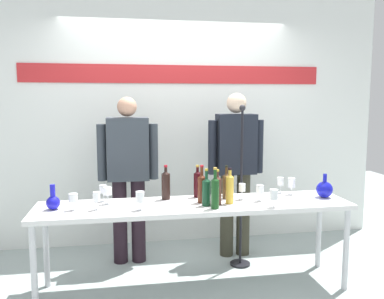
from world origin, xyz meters
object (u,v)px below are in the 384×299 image
object	(u,v)px
decanter_blue_right	(324,189)
presenter_right	(236,164)
wine_bottle_6	(226,185)
microphone_stand	(241,212)
wine_bottle_2	(202,187)
wine_glass_left_2	(140,197)
wine_bottle_5	(206,191)
wine_glass_right_1	(242,188)
wine_glass_left_1	(108,192)
wine_glass_right_3	(274,195)
wine_glass_right_4	(291,183)
decanter_blue_left	(53,201)
presenter_left	(128,170)
wine_glass_right_2	(260,190)
wine_bottle_0	(230,188)
display_table	(195,210)
wine_glass_left_4	(73,198)
wine_bottle_1	(166,184)
wine_bottle_7	(217,189)
wine_glass_left_3	(103,189)
wine_bottle_4	(215,192)
wine_glass_left_0	(97,197)
wine_bottle_3	(198,183)
wine_glass_right_0	(280,182)

from	to	relation	value
decanter_blue_right	presenter_right	xyz separation A→B (m)	(-0.64, 0.67, 0.14)
wine_bottle_6	microphone_stand	world-z (taller)	microphone_stand
wine_bottle_2	wine_glass_left_2	xyz separation A→B (m)	(-0.53, -0.15, -0.03)
wine_bottle_5	wine_glass_right_1	bearing A→B (deg)	22.53
wine_glass_left_1	wine_glass_right_3	world-z (taller)	wine_glass_right_3
wine_glass_left_1	wine_glass_right_4	xyz separation A→B (m)	(1.67, 0.06, 0.00)
decanter_blue_left	wine_glass_right_3	world-z (taller)	decanter_blue_left
presenter_left	wine_glass_right_1	distance (m)	1.16
wine_bottle_2	wine_glass_right_3	bearing A→B (deg)	-24.78
wine_glass_right_4	wine_glass_left_1	bearing A→B (deg)	-177.98
decanter_blue_left	wine_glass_right_2	xyz separation A→B (m)	(1.73, -0.03, 0.03)
decanter_blue_left	wine_bottle_0	xyz separation A→B (m)	(1.45, -0.05, 0.07)
presenter_right	wine_glass_left_1	size ratio (longest dim) A/B	11.61
wine_bottle_5	wine_glass_right_2	bearing A→B (deg)	7.57
wine_glass_right_1	microphone_stand	world-z (taller)	microphone_stand
display_table	wine_glass_right_2	size ratio (longest dim) A/B	18.78
wine_bottle_6	wine_glass_left_4	distance (m)	1.31
decanter_blue_left	wine_bottle_1	distance (m)	0.95
wine_bottle_2	wine_glass_right_3	world-z (taller)	wine_bottle_2
wine_glass_right_2	wine_glass_left_1	bearing A→B (deg)	174.67
wine_glass_right_3	wine_glass_right_4	bearing A→B (deg)	50.53
wine_bottle_5	wine_bottle_7	xyz separation A→B (m)	(0.10, 0.02, 0.01)
wine_glass_left_2	wine_glass_left_3	size ratio (longest dim) A/B	1.06
wine_bottle_4	wine_glass_left_1	bearing A→B (deg)	161.51
wine_bottle_1	decanter_blue_left	bearing A→B (deg)	-169.03
wine_bottle_0	wine_glass_left_1	distance (m)	1.03
wine_bottle_2	wine_glass_left_0	xyz separation A→B (m)	(-0.87, -0.08, -0.03)
wine_bottle_2	wine_bottle_0	bearing A→B (deg)	-16.79
decanter_blue_left	wine_glass_right_2	distance (m)	1.73
wine_bottle_0	wine_bottle_4	size ratio (longest dim) A/B	0.91
wine_bottle_4	wine_bottle_1	bearing A→B (deg)	134.03
display_table	decanter_blue_left	world-z (taller)	decanter_blue_left
wine_bottle_6	wine_glass_right_4	bearing A→B (deg)	3.19
wine_bottle_0	wine_glass_right_3	world-z (taller)	wine_bottle_0
decanter_blue_left	wine_glass_right_4	size ratio (longest dim) A/B	1.30
presenter_right	wine_bottle_1	size ratio (longest dim) A/B	5.54
wine_bottle_7	presenter_right	bearing A→B (deg)	63.41
wine_glass_left_2	wine_glass_right_3	distance (m)	1.09
wine_bottle_4	wine_bottle_3	bearing A→B (deg)	99.56
wine_bottle_4	wine_glass_right_0	distance (m)	0.84
wine_bottle_3	wine_glass_left_3	bearing A→B (deg)	-178.76
decanter_blue_left	wine_glass_left_1	size ratio (longest dim) A/B	1.40
microphone_stand	wine_glass_right_1	bearing A→B (deg)	-105.69
wine_bottle_3	wine_glass_left_2	distance (m)	0.64
decanter_blue_left	wine_bottle_0	bearing A→B (deg)	-2.16
presenter_right	wine_bottle_5	world-z (taller)	presenter_right
wine_bottle_3	wine_glass_left_1	size ratio (longest dim) A/B	2.01
wine_bottle_0	wine_bottle_3	bearing A→B (deg)	130.16
wine_bottle_2	wine_bottle_7	bearing A→B (deg)	-37.14
wine_glass_right_2	wine_glass_right_4	world-z (taller)	wine_glass_right_4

